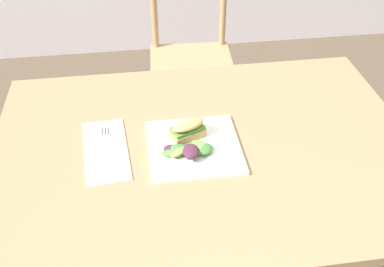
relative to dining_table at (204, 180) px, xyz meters
The scene contains 7 objects.
dining_table is the anchor object (origin of this frame).
chair_wooden_far 1.01m from the dining_table, 84.45° to the left, with size 0.42×0.42×0.87m.
plate_lunch 0.14m from the dining_table, 163.88° to the right, with size 0.25×0.25×0.01m, color white.
sandwich_half_front 0.18m from the dining_table, 146.46° to the left, with size 0.11×0.08×0.06m.
salad_mixed_greens 0.17m from the dining_table, 141.45° to the right, with size 0.15×0.10×0.03m.
napkin_folded 0.30m from the dining_table, behind, with size 0.12×0.26×0.00m, color silver.
fork_on_napkin 0.31m from the dining_table, behind, with size 0.03×0.19×0.00m.
Camera 1 is at (-0.17, -0.77, 1.53)m, focal length 41.04 mm.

